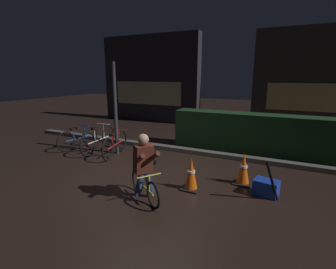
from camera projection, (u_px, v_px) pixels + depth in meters
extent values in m
plane|color=black|center=(148.00, 178.00, 5.67)|extent=(40.00, 40.00, 0.00)
cube|color=#56544F|center=(186.00, 150.00, 7.58)|extent=(12.00, 0.24, 0.12)
cube|color=#19381C|center=(254.00, 133.00, 7.47)|extent=(4.80, 0.70, 1.16)
cube|color=#262328|center=(150.00, 79.00, 12.47)|extent=(5.10, 0.50, 4.14)
cube|color=#BFCC8C|center=(148.00, 93.00, 12.38)|extent=(3.57, 0.04, 1.10)
cube|color=#383330|center=(307.00, 80.00, 10.12)|extent=(4.14, 0.50, 4.12)
cube|color=#F2D172|center=(306.00, 97.00, 10.03)|extent=(2.90, 0.04, 1.10)
cylinder|color=#2D2D33|center=(115.00, 109.00, 7.18)|extent=(0.10, 0.10, 2.62)
torus|color=black|center=(90.00, 136.00, 8.34)|extent=(0.12, 0.61, 0.61)
torus|color=black|center=(66.00, 142.00, 7.60)|extent=(0.12, 0.61, 0.61)
cylinder|color=#19479E|center=(78.00, 138.00, 7.97)|extent=(0.15, 0.91, 0.04)
cylinder|color=#19479E|center=(74.00, 134.00, 7.80)|extent=(0.03, 0.03, 0.34)
cube|color=black|center=(73.00, 129.00, 7.76)|extent=(0.12, 0.21, 0.05)
cylinder|color=#19479E|center=(84.00, 131.00, 8.13)|extent=(0.03, 0.03, 0.38)
cylinder|color=#19479E|center=(84.00, 125.00, 8.09)|extent=(0.46, 0.08, 0.02)
torus|color=black|center=(108.00, 136.00, 8.10)|extent=(0.12, 0.69, 0.69)
torus|color=black|center=(88.00, 144.00, 7.15)|extent=(0.12, 0.69, 0.69)
cylinder|color=silver|center=(99.00, 140.00, 7.63)|extent=(0.15, 1.04, 0.04)
cylinder|color=silver|center=(95.00, 135.00, 7.42)|extent=(0.03, 0.03, 0.39)
cube|color=black|center=(94.00, 128.00, 7.37)|extent=(0.12, 0.21, 0.05)
cylinder|color=silver|center=(104.00, 131.00, 7.84)|extent=(0.03, 0.03, 0.44)
cylinder|color=silver|center=(103.00, 124.00, 7.79)|extent=(0.46, 0.07, 0.02)
torus|color=black|center=(122.00, 141.00, 7.65)|extent=(0.18, 0.62, 0.63)
torus|color=black|center=(108.00, 149.00, 6.77)|extent=(0.18, 0.62, 0.63)
cylinder|color=#B21919|center=(115.00, 145.00, 7.21)|extent=(0.24, 0.92, 0.04)
cylinder|color=#B21919|center=(112.00, 140.00, 7.01)|extent=(0.03, 0.03, 0.35)
cube|color=black|center=(112.00, 134.00, 6.97)|extent=(0.14, 0.22, 0.05)
cylinder|color=#B21919|center=(119.00, 136.00, 7.41)|extent=(0.03, 0.03, 0.39)
cylinder|color=#B21919|center=(118.00, 130.00, 7.36)|extent=(0.45, 0.12, 0.02)
cube|color=black|center=(191.00, 188.00, 5.12)|extent=(0.36, 0.36, 0.03)
cone|color=#EA560F|center=(191.00, 173.00, 5.04)|extent=(0.26, 0.26, 0.63)
cylinder|color=white|center=(191.00, 172.00, 5.04)|extent=(0.16, 0.16, 0.05)
cube|color=black|center=(242.00, 183.00, 5.38)|extent=(0.36, 0.36, 0.03)
cone|color=#EA560F|center=(244.00, 168.00, 5.30)|extent=(0.26, 0.26, 0.65)
cylinder|color=white|center=(244.00, 166.00, 5.29)|extent=(0.16, 0.16, 0.05)
cube|color=#193DB7|center=(266.00, 188.00, 4.84)|extent=(0.49, 0.39, 0.30)
torus|color=black|center=(153.00, 195.00, 4.34)|extent=(0.42, 0.31, 0.48)
torus|color=black|center=(137.00, 181.00, 4.93)|extent=(0.42, 0.31, 0.48)
cylinder|color=gold|center=(145.00, 187.00, 4.64)|extent=(0.60, 0.43, 0.04)
cylinder|color=gold|center=(142.00, 178.00, 4.71)|extent=(0.03, 0.03, 0.26)
cube|color=black|center=(142.00, 172.00, 4.68)|extent=(0.22, 0.20, 0.05)
cylinder|color=gold|center=(149.00, 184.00, 4.44)|extent=(0.03, 0.03, 0.30)
cylinder|color=gold|center=(149.00, 176.00, 4.40)|extent=(0.28, 0.39, 0.02)
cylinder|color=navy|center=(149.00, 183.00, 4.69)|extent=(0.21, 0.23, 0.42)
cylinder|color=navy|center=(139.00, 185.00, 4.59)|extent=(0.21, 0.23, 0.42)
cube|color=#512319|center=(143.00, 159.00, 4.55)|extent=(0.40, 0.41, 0.54)
sphere|color=tan|center=(143.00, 139.00, 4.45)|extent=(0.20, 0.20, 0.20)
cylinder|color=#512319|center=(154.00, 157.00, 4.48)|extent=(0.37, 0.29, 0.29)
cylinder|color=#512319|center=(139.00, 159.00, 4.35)|extent=(0.37, 0.29, 0.29)
ellipsoid|color=black|center=(152.00, 159.00, 4.70)|extent=(0.35, 0.31, 0.24)
cylinder|color=black|center=(272.00, 181.00, 4.52)|extent=(0.29, 0.31, 0.80)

